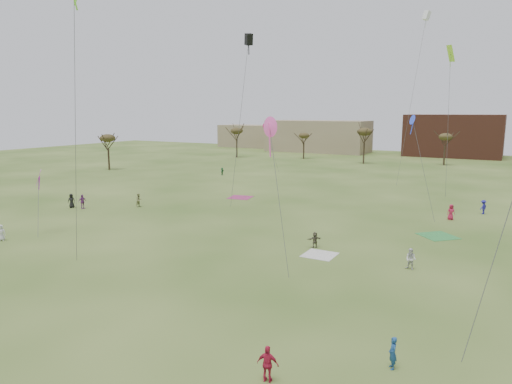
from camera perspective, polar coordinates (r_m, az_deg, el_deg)
The scene contains 20 objects.
ground at distance 33.84m, azimuth -10.27°, elevation -12.34°, with size 260.00×260.00×0.00m, color #325119.
flyer_near_left at distance 52.50m, azimuth -29.27°, elevation -4.47°, with size 0.79×0.52×1.63m, color silver.
flyer_near_right at distance 25.18m, azimuth 16.74°, elevation -18.74°, with size 0.61×0.40×1.68m, color navy.
spectator_fore_a at distance 23.22m, azimuth 1.49°, elevation -20.72°, with size 1.07×0.45×1.83m, color #C02143.
spectator_fore_b at distance 63.93m, azimuth -14.44°, elevation -0.99°, with size 0.91×0.71×1.86m, color #91915C.
spectator_fore_c at distance 43.91m, azimuth 7.38°, elevation -5.95°, with size 1.42×0.45×1.53m, color brown.
flyer_mid_a at distance 66.19m, azimuth -22.10°, elevation -1.02°, with size 0.94×0.61×1.92m, color black.
spectator_mid_d at distance 65.02m, azimuth -20.92°, elevation -1.13°, with size 1.13×0.47×1.92m, color #863A8B.
spectator_mid_e at distance 39.72m, azimuth 18.81°, elevation -7.96°, with size 0.87×0.67×1.78m, color silver.
flyer_far_a at distance 93.42m, azimuth -4.26°, elevation 2.60°, with size 1.43×0.46×1.54m, color #23693A.
flyer_far_b at distance 59.32m, azimuth 23.23°, elevation -2.32°, with size 0.92×0.60×1.88m, color #B91F46.
flyer_far_c at distance 64.36m, azimuth 26.57°, elevation -1.69°, with size 1.17×0.67×1.81m, color #242096.
blanket_cream at distance 41.98m, azimuth 7.98°, elevation -7.80°, with size 2.82×2.82×0.03m, color white.
blanket_plum at distance 68.83m, azimuth -1.98°, elevation -0.69°, with size 3.32×3.32×0.03m, color #A53269.
blanket_olive at distance 51.28m, azimuth 21.81°, elevation -5.15°, with size 3.31×3.31×0.03m, color green.
kites_aloft at distance 58.19m, azimuth 10.45°, elevation 16.78°, with size 55.38×68.82×27.80m.
tree_line at distance 105.74m, azimuth 16.87°, elevation 6.50°, with size 117.44×49.32×8.91m.
building_tan at distance 149.70m, azimuth 7.78°, elevation 6.94°, with size 32.00×14.00×10.00m, color #937F60.
building_brick at distance 144.87m, azimuth 23.51°, elevation 6.51°, with size 26.00×16.00×12.00m, color brown.
building_tan_west at distance 169.22m, azimuth -0.88°, elevation 7.04°, with size 20.00×12.00×8.00m, color #937F60.
Camera 1 is at (20.25, -23.91, 12.78)m, focal length 31.95 mm.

